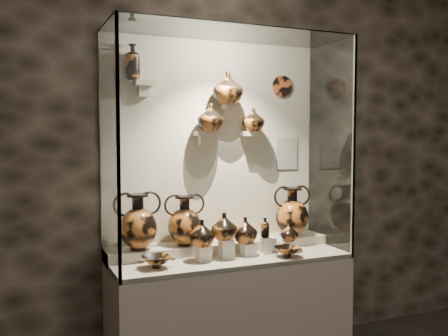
# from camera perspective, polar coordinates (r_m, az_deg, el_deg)

# --- Properties ---
(wall_back) EXTENTS (5.00, 0.02, 3.20)m
(wall_back) POSITION_cam_1_polar(r_m,az_deg,el_deg) (3.80, -1.26, 2.45)
(wall_back) COLOR black
(wall_back) RESTS_ON ground
(plinth) EXTENTS (1.70, 0.60, 0.80)m
(plinth) POSITION_cam_1_polar(r_m,az_deg,el_deg) (3.73, 0.67, -16.40)
(plinth) COLOR beige
(plinth) RESTS_ON floor
(front_tier) EXTENTS (1.68, 0.58, 0.03)m
(front_tier) POSITION_cam_1_polar(r_m,az_deg,el_deg) (3.61, 0.68, -10.21)
(front_tier) COLOR #BBAB91
(front_tier) RESTS_ON plinth
(rear_tier) EXTENTS (1.70, 0.25, 0.10)m
(rear_tier) POSITION_cam_1_polar(r_m,az_deg,el_deg) (3.76, -0.41, -9.10)
(rear_tier) COLOR #BBAB91
(rear_tier) RESTS_ON plinth
(back_panel) EXTENTS (1.70, 0.03, 1.60)m
(back_panel) POSITION_cam_1_polar(r_m,az_deg,el_deg) (3.80, -1.23, 2.45)
(back_panel) COLOR beige
(back_panel) RESTS_ON plinth
(glass_front) EXTENTS (1.70, 0.01, 1.60)m
(glass_front) POSITION_cam_1_polar(r_m,az_deg,el_deg) (3.24, 2.80, 2.22)
(glass_front) COLOR white
(glass_front) RESTS_ON plinth
(glass_left) EXTENTS (0.01, 0.60, 1.60)m
(glass_left) POSITION_cam_1_polar(r_m,az_deg,el_deg) (3.26, -13.07, 2.13)
(glass_left) COLOR white
(glass_left) RESTS_ON plinth
(glass_right) EXTENTS (0.01, 0.60, 1.60)m
(glass_right) POSITION_cam_1_polar(r_m,az_deg,el_deg) (3.92, 12.08, 2.41)
(glass_right) COLOR white
(glass_right) RESTS_ON plinth
(glass_top) EXTENTS (1.70, 0.60, 0.01)m
(glass_top) POSITION_cam_1_polar(r_m,az_deg,el_deg) (3.58, 0.70, 15.20)
(glass_top) COLOR white
(glass_top) RESTS_ON back_panel
(frame_post_left) EXTENTS (0.02, 0.02, 1.60)m
(frame_post_left) POSITION_cam_1_polar(r_m,az_deg,el_deg) (2.97, -11.98, 2.00)
(frame_post_left) COLOR gray
(frame_post_left) RESTS_ON plinth
(frame_post_right) EXTENTS (0.02, 0.02, 1.60)m
(frame_post_right) POSITION_cam_1_polar(r_m,az_deg,el_deg) (3.69, 14.60, 2.29)
(frame_post_right) COLOR gray
(frame_post_right) RESTS_ON plinth
(pedestal_a) EXTENTS (0.09, 0.09, 0.10)m
(pedestal_a) POSITION_cam_1_polar(r_m,az_deg,el_deg) (3.47, -2.36, -9.69)
(pedestal_a) COLOR silver
(pedestal_a) RESTS_ON front_tier
(pedestal_b) EXTENTS (0.09, 0.09, 0.13)m
(pedestal_b) POSITION_cam_1_polar(r_m,az_deg,el_deg) (3.53, 0.26, -9.21)
(pedestal_b) COLOR silver
(pedestal_b) RESTS_ON front_tier
(pedestal_c) EXTENTS (0.09, 0.09, 0.09)m
(pedestal_c) POSITION_cam_1_polar(r_m,az_deg,el_deg) (3.60, 2.77, -9.27)
(pedestal_c) COLOR silver
(pedestal_c) RESTS_ON front_tier
(pedestal_d) EXTENTS (0.09, 0.09, 0.12)m
(pedestal_d) POSITION_cam_1_polar(r_m,az_deg,el_deg) (3.67, 5.05, -8.79)
(pedestal_d) COLOR silver
(pedestal_d) RESTS_ON front_tier
(pedestal_e) EXTENTS (0.09, 0.09, 0.08)m
(pedestal_e) POSITION_cam_1_polar(r_m,az_deg,el_deg) (3.74, 6.96, -8.88)
(pedestal_e) COLOR silver
(pedestal_e) RESTS_ON front_tier
(bracket_ul) EXTENTS (0.14, 0.12, 0.04)m
(bracket_ul) POSITION_cam_1_polar(r_m,az_deg,el_deg) (3.57, -9.12, 9.55)
(bracket_ul) COLOR beige
(bracket_ul) RESTS_ON back_panel
(bracket_ca) EXTENTS (0.14, 0.12, 0.04)m
(bracket_ca) POSITION_cam_1_polar(r_m,az_deg,el_deg) (3.69, -2.25, 3.96)
(bracket_ca) COLOR beige
(bracket_ca) RESTS_ON back_panel
(bracket_cb) EXTENTS (0.10, 0.12, 0.04)m
(bracket_cb) POSITION_cam_1_polar(r_m,az_deg,el_deg) (3.77, 0.61, 7.00)
(bracket_cb) COLOR beige
(bracket_cb) RESTS_ON back_panel
(bracket_cc) EXTENTS (0.14, 0.12, 0.04)m
(bracket_cc) POSITION_cam_1_polar(r_m,az_deg,el_deg) (3.84, 3.07, 3.95)
(bracket_cc) COLOR beige
(bracket_cc) RESTS_ON back_panel
(amphora_left) EXTENTS (0.38, 0.38, 0.39)m
(amphora_left) POSITION_cam_1_polar(r_m,az_deg,el_deg) (3.48, -9.81, -6.08)
(amphora_left) COLOR #A3551F
(amphora_left) RESTS_ON rear_tier
(amphora_mid) EXTENTS (0.35, 0.35, 0.36)m
(amphora_mid) POSITION_cam_1_polar(r_m,az_deg,el_deg) (3.59, -4.53, -5.99)
(amphora_mid) COLOR #BD6321
(amphora_mid) RESTS_ON rear_tier
(amphora_right) EXTENTS (0.33, 0.33, 0.38)m
(amphora_right) POSITION_cam_1_polar(r_m,az_deg,el_deg) (3.94, 7.77, -4.95)
(amphora_right) COLOR #A3551F
(amphora_right) RESTS_ON rear_tier
(jug_a) EXTENTS (0.18, 0.18, 0.18)m
(jug_a) POSITION_cam_1_polar(r_m,az_deg,el_deg) (3.42, -2.57, -7.45)
(jug_a) COLOR #A3551F
(jug_a) RESTS_ON pedestal_a
(jug_b) EXTENTS (0.22, 0.22, 0.19)m
(jug_b) POSITION_cam_1_polar(r_m,az_deg,el_deg) (3.49, 0.00, -6.67)
(jug_b) COLOR #BD6321
(jug_b) RESTS_ON pedestal_b
(jug_c) EXTENTS (0.21, 0.21, 0.19)m
(jug_c) POSITION_cam_1_polar(r_m,az_deg,el_deg) (3.58, 2.41, -7.10)
(jug_c) COLOR #A3551F
(jug_c) RESTS_ON pedestal_c
(jug_e) EXTENTS (0.15, 0.15, 0.13)m
(jug_e) POSITION_cam_1_polar(r_m,az_deg,el_deg) (3.72, 7.44, -7.28)
(jug_e) COLOR #A3551F
(jug_e) RESTS_ON pedestal_e
(lekythos_small) EXTENTS (0.08, 0.08, 0.17)m
(lekythos_small) POSITION_cam_1_polar(r_m,az_deg,el_deg) (3.61, 4.69, -6.68)
(lekythos_small) COLOR #BD6321
(lekythos_small) RESTS_ON pedestal_d
(kylix_left) EXTENTS (0.30, 0.28, 0.10)m
(kylix_left) POSITION_cam_1_polar(r_m,az_deg,el_deg) (3.30, -7.74, -10.44)
(kylix_left) COLOR #BD6321
(kylix_left) RESTS_ON front_tier
(kylix_right) EXTENTS (0.28, 0.27, 0.09)m
(kylix_right) POSITION_cam_1_polar(r_m,az_deg,el_deg) (3.59, 7.22, -9.35)
(kylix_right) COLOR #A3551F
(kylix_right) RESTS_ON front_tier
(lekythos_tall) EXTENTS (0.14, 0.14, 0.28)m
(lekythos_tall) POSITION_cam_1_polar(r_m,az_deg,el_deg) (3.57, -10.41, 12.07)
(lekythos_tall) COLOR #A3551F
(lekythos_tall) RESTS_ON bracket_ul
(ovoid_vase_a) EXTENTS (0.21, 0.21, 0.20)m
(ovoid_vase_a) POSITION_cam_1_polar(r_m,az_deg,el_deg) (3.66, -1.56, 5.81)
(ovoid_vase_a) COLOR #BD6321
(ovoid_vase_a) RESTS_ON bracket_ca
(ovoid_vase_b) EXTENTS (0.23, 0.23, 0.23)m
(ovoid_vase_b) POSITION_cam_1_polar(r_m,az_deg,el_deg) (3.71, 0.44, 9.15)
(ovoid_vase_b) COLOR #BD6321
(ovoid_vase_b) RESTS_ON bracket_cb
(ovoid_vase_c) EXTENTS (0.21, 0.21, 0.18)m
(ovoid_vase_c) POSITION_cam_1_polar(r_m,az_deg,el_deg) (3.81, 3.37, 5.55)
(ovoid_vase_c) COLOR #BD6321
(ovoid_vase_c) RESTS_ON bracket_cc
(wall_plate) EXTENTS (0.17, 0.02, 0.17)m
(wall_plate) POSITION_cam_1_polar(r_m,az_deg,el_deg) (4.04, 6.66, 9.25)
(wall_plate) COLOR #B95024
(wall_plate) RESTS_ON back_panel
(info_placard) EXTENTS (0.19, 0.01, 0.25)m
(info_placard) POSITION_cam_1_polar(r_m,az_deg,el_deg) (4.06, 7.17, 1.65)
(info_placard) COLOR beige
(info_placard) RESTS_ON back_panel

